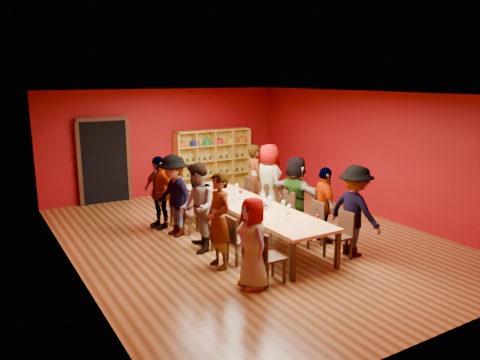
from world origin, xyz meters
name	(u,v)px	position (x,y,z in m)	size (l,w,h in m)	color
room_shell	(249,168)	(0.00, 0.00, 1.50)	(7.10, 9.10, 3.04)	#4E2D14
tasting_table	(249,206)	(0.00, 0.00, 0.70)	(1.10, 4.50, 0.75)	tan
doorway	(104,161)	(-1.80, 4.43, 1.12)	(1.40, 0.17, 2.30)	black
shelving_unit	(213,157)	(1.40, 4.32, 0.98)	(2.40, 0.40, 1.80)	gold
chair_person_left_0	(266,254)	(-0.91, -2.00, 0.50)	(0.42, 0.42, 0.89)	black
person_left_0	(253,243)	(-1.17, -2.00, 0.75)	(0.73, 0.40, 1.50)	#47474C
chair_person_left_1	(236,237)	(-0.91, -1.03, 0.50)	(0.42, 0.42, 0.89)	black
person_left_1	(219,221)	(-1.26, -1.03, 0.87)	(0.63, 0.46, 1.74)	tan
chair_person_left_2	(213,224)	(-0.91, -0.10, 0.50)	(0.42, 0.42, 0.89)	black
person_left_2	(197,208)	(-1.24, -0.10, 0.87)	(0.85, 0.47, 1.75)	pink
chair_person_left_3	(190,211)	(-0.91, 0.96, 0.50)	(0.42, 0.42, 0.89)	black
person_left_3	(174,196)	(-1.26, 0.96, 0.87)	(1.13, 0.47, 1.75)	#5A8CBA
chair_person_left_4	(177,203)	(-0.91, 1.64, 0.50)	(0.42, 0.42, 0.89)	black
person_left_4	(159,192)	(-1.34, 1.64, 0.81)	(0.95, 0.43, 1.63)	#4D4C51
chair_person_right_0	(341,232)	(0.91, -1.80, 0.50)	(0.42, 0.42, 0.89)	black
person_right_0	(355,211)	(1.22, -1.80, 0.87)	(1.12, 0.46, 1.74)	#4E4E53
chair_person_right_1	(313,221)	(0.91, -0.99, 0.50)	(0.42, 0.42, 0.89)	black
person_right_1	(324,205)	(1.18, -0.99, 0.78)	(0.92, 0.42, 1.57)	white
chair_person_right_2	(285,210)	(0.91, -0.03, 0.50)	(0.42, 0.42, 0.89)	black
person_right_2	(296,193)	(1.18, -0.03, 0.82)	(1.53, 0.44, 1.65)	#4C4C51
chair_person_right_3	(260,199)	(0.91, 0.99, 0.50)	(0.42, 0.42, 0.89)	black
person_right_3	(269,182)	(1.16, 0.99, 0.90)	(0.88, 0.48, 1.79)	#49484D
chair_person_right_4	(245,194)	(0.91, 1.63, 0.50)	(0.42, 0.42, 0.89)	black
person_right_4	(255,178)	(1.18, 1.63, 0.85)	(0.62, 0.45, 1.70)	silver
wine_glass_0	(194,182)	(-0.37, 1.90, 0.89)	(0.08, 0.08, 0.20)	silver
wine_glass_1	(237,186)	(0.30, 1.02, 0.89)	(0.08, 0.08, 0.20)	silver
wine_glass_2	(261,195)	(0.29, 0.01, 0.89)	(0.08, 0.08, 0.19)	silver
wine_glass_3	(283,203)	(0.33, -0.75, 0.90)	(0.08, 0.08, 0.21)	silver
wine_glass_4	(288,213)	(-0.01, -1.35, 0.90)	(0.08, 0.08, 0.20)	silver
wine_glass_5	(197,183)	(-0.37, 1.70, 0.89)	(0.08, 0.08, 0.19)	silver
wine_glass_6	(260,203)	(-0.05, -0.50, 0.88)	(0.07, 0.07, 0.19)	silver
wine_glass_7	(215,189)	(-0.29, 0.97, 0.91)	(0.09, 0.09, 0.21)	silver
wine_glass_8	(241,192)	(0.06, 0.44, 0.90)	(0.08, 0.08, 0.21)	silver
wine_glass_9	(237,198)	(-0.26, 0.03, 0.90)	(0.08, 0.08, 0.21)	silver
wine_glass_10	(318,217)	(0.31, -1.82, 0.89)	(0.08, 0.08, 0.20)	silver
wine_glass_11	(255,208)	(-0.37, -0.79, 0.90)	(0.08, 0.08, 0.20)	silver
wine_glass_12	(289,207)	(0.29, -1.00, 0.89)	(0.08, 0.08, 0.19)	silver
wine_glass_13	(262,196)	(0.29, -0.06, 0.89)	(0.08, 0.08, 0.20)	silver
wine_glass_14	(219,179)	(0.31, 1.87, 0.89)	(0.08, 0.08, 0.20)	silver
wine_glass_15	(263,210)	(-0.28, -0.93, 0.89)	(0.08, 0.08, 0.20)	silver
wine_glass_16	(234,200)	(-0.38, -0.05, 0.89)	(0.08, 0.08, 0.20)	silver
wine_glass_17	(220,192)	(-0.29, 0.70, 0.89)	(0.08, 0.08, 0.19)	silver
spittoon_bowl	(261,206)	(-0.01, -0.45, 0.82)	(0.28, 0.28, 0.16)	#B7BABF
carafe_a	(235,196)	(-0.15, 0.31, 0.87)	(0.10, 0.10, 0.26)	silver
carafe_b	(270,202)	(0.19, -0.49, 0.86)	(0.12, 0.12, 0.26)	silver
wine_bottle	(217,184)	(0.04, 1.47, 0.88)	(0.10, 0.10, 0.35)	#153A1C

